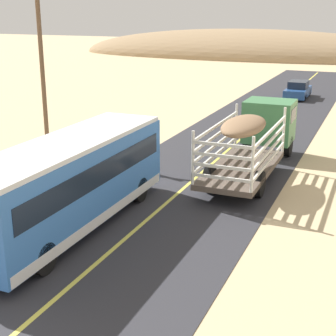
{
  "coord_description": "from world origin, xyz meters",
  "views": [
    {
      "loc": [
        7.56,
        -6.26,
        7.6
      ],
      "look_at": [
        0.0,
        11.75,
        1.46
      ],
      "focal_mm": 54.85,
      "sensor_mm": 36.0,
      "label": 1
    }
  ],
  "objects_px": {
    "car_far": "(298,90)",
    "power_pole_mid": "(42,63)",
    "bus": "(70,181)",
    "livestock_truck": "(260,130)"
  },
  "relations": [
    {
      "from": "car_far",
      "to": "power_pole_mid",
      "type": "relative_size",
      "value": 0.5
    },
    {
      "from": "livestock_truck",
      "to": "power_pole_mid",
      "type": "bearing_deg",
      "value": -173.64
    },
    {
      "from": "car_far",
      "to": "power_pole_mid",
      "type": "distance_m",
      "value": 24.91
    },
    {
      "from": "livestock_truck",
      "to": "bus",
      "type": "bearing_deg",
      "value": -113.32
    },
    {
      "from": "livestock_truck",
      "to": "bus",
      "type": "height_order",
      "value": "bus"
    },
    {
      "from": "livestock_truck",
      "to": "car_far",
      "type": "relative_size",
      "value": 2.2
    },
    {
      "from": "livestock_truck",
      "to": "bus",
      "type": "xyz_separation_m",
      "value": [
        -4.39,
        -10.17,
        -0.04
      ]
    },
    {
      "from": "bus",
      "to": "car_far",
      "type": "relative_size",
      "value": 2.27
    },
    {
      "from": "car_far",
      "to": "power_pole_mid",
      "type": "xyz_separation_m",
      "value": [
        -10.32,
        -22.32,
        4.01
      ]
    },
    {
      "from": "bus",
      "to": "power_pole_mid",
      "type": "bearing_deg",
      "value": 129.82
    }
  ]
}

